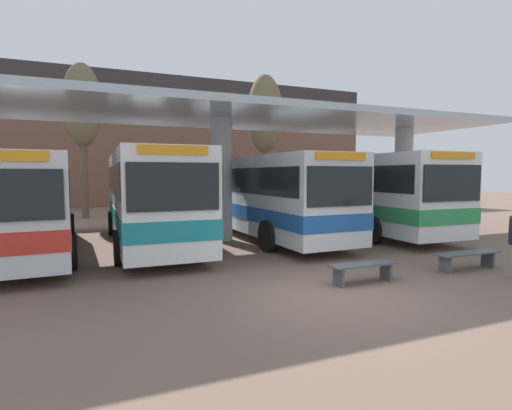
# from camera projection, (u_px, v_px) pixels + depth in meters

# --- Properties ---
(ground_plane) EXTENTS (100.00, 100.00, 0.00)m
(ground_plane) POSITION_uv_depth(u_px,v_px,m) (332.00, 294.00, 8.44)
(ground_plane) COLOR #755B4C
(townhouse_backdrop) EXTENTS (40.00, 0.58, 10.60)m
(townhouse_backdrop) POSITION_uv_depth(u_px,v_px,m) (149.00, 129.00, 32.11)
(townhouse_backdrop) COLOR brown
(townhouse_backdrop) RESTS_ON ground_plane
(station_canopy) EXTENTS (22.76, 6.75, 4.88)m
(station_canopy) POSITION_uv_depth(u_px,v_px,m) (221.00, 128.00, 15.02)
(station_canopy) COLOR silver
(station_canopy) RESTS_ON ground_plane
(transit_bus_left_bay) EXTENTS (2.96, 10.19, 3.05)m
(transit_bus_left_bay) POSITION_uv_depth(u_px,v_px,m) (28.00, 200.00, 12.76)
(transit_bus_left_bay) COLOR silver
(transit_bus_left_bay) RESTS_ON ground_plane
(transit_bus_center_bay) EXTENTS (2.85, 10.36, 3.26)m
(transit_bus_center_bay) POSITION_uv_depth(u_px,v_px,m) (149.00, 194.00, 14.40)
(transit_bus_center_bay) COLOR white
(transit_bus_center_bay) RESTS_ON ground_plane
(transit_bus_right_bay) EXTENTS (2.87, 11.84, 3.19)m
(transit_bus_right_bay) POSITION_uv_depth(u_px,v_px,m) (256.00, 192.00, 16.71)
(transit_bus_right_bay) COLOR silver
(transit_bus_right_bay) RESTS_ON ground_plane
(transit_bus_far_right_bay) EXTENTS (3.12, 12.07, 3.28)m
(transit_bus_far_right_bay) POSITION_uv_depth(u_px,v_px,m) (346.00, 190.00, 18.39)
(transit_bus_far_right_bay) COLOR white
(transit_bus_far_right_bay) RESTS_ON ground_plane
(waiting_bench_near_pillar) EXTENTS (1.97, 0.44, 0.46)m
(waiting_bench_near_pillar) POSITION_uv_depth(u_px,v_px,m) (467.00, 257.00, 10.59)
(waiting_bench_near_pillar) COLOR #4C5156
(waiting_bench_near_pillar) RESTS_ON ground_plane
(waiting_bench_mid_platform) EXTENTS (1.69, 0.44, 0.46)m
(waiting_bench_mid_platform) POSITION_uv_depth(u_px,v_px,m) (363.00, 268.00, 9.28)
(waiting_bench_mid_platform) COLOR #4C5156
(waiting_bench_mid_platform) RESTS_ON ground_plane
(poplar_tree_behind_left) EXTENTS (2.15, 2.15, 8.84)m
(poplar_tree_behind_left) POSITION_uv_depth(u_px,v_px,m) (82.00, 107.00, 22.68)
(poplar_tree_behind_left) COLOR brown
(poplar_tree_behind_left) RESTS_ON ground_plane
(poplar_tree_behind_right) EXTENTS (2.34, 2.34, 9.09)m
(poplar_tree_behind_right) POSITION_uv_depth(u_px,v_px,m) (265.00, 115.00, 26.35)
(poplar_tree_behind_right) COLOR brown
(poplar_tree_behind_right) RESTS_ON ground_plane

